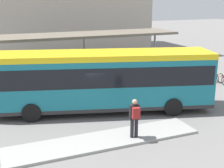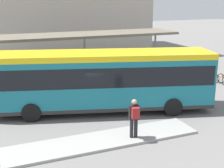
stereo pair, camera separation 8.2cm
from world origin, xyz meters
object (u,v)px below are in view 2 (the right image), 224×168
Objects in this scene: pedestrian_waiting at (134,116)px; bicycle_yellow at (216,77)px; bicycle_red at (221,80)px; city_bus at (102,77)px; bicycle_black at (211,75)px; potted_planter_near_shelter at (10,93)px.

pedestrian_waiting reaches higher than bicycle_yellow.
city_bus is at bearing 92.84° from bicycle_red.
potted_planter_near_shelter reaches higher than bicycle_black.
bicycle_yellow is at bearing 30.69° from city_bus.
potted_planter_near_shelter is (-14.71, 1.27, 0.35)m from bicycle_red.
bicycle_yellow is 1.07× the size of bicycle_black.
pedestrian_waiting is 1.11× the size of bicycle_black.
bicycle_black is (10.38, 3.40, -1.59)m from city_bus.
potted_planter_near_shelter is (-14.92, 0.50, 0.32)m from bicycle_yellow.
city_bus is at bearing 8.37° from pedestrian_waiting.
city_bus is 6.87× the size of pedestrian_waiting.
potted_planter_near_shelter is at bearing 77.34° from bicycle_red.
city_bus is at bearing -81.47° from bicycle_yellow.
city_bus reaches higher than bicycle_red.
pedestrian_waiting is at bearing 132.09° from bicycle_black.
city_bus is at bearing 114.56° from bicycle_black.
city_bus is 10.69m from bicycle_yellow.
bicycle_red is (10.06, 5.94, -0.80)m from pedestrian_waiting.
bicycle_red is 1.21× the size of potted_planter_near_shelter.
bicycle_yellow is (0.22, 0.77, 0.03)m from bicycle_red.
pedestrian_waiting reaches higher than bicycle_red.
bicycle_black is 15.06m from potted_planter_near_shelter.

